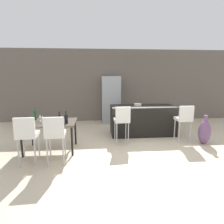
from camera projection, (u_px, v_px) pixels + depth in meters
ground_plane at (136, 145)px, 5.16m from camera, size 10.00×10.00×0.00m
back_wall at (122, 86)px, 7.88m from camera, size 10.00×0.12×2.90m
kitchen_island at (142, 120)px, 6.07m from camera, size 2.01×0.87×0.92m
bar_chair_left at (122, 119)px, 5.16m from camera, size 0.42×0.42×1.05m
bar_chair_middle at (184, 118)px, 5.31m from camera, size 0.40×0.40×1.05m
dining_table at (50, 125)px, 4.69m from camera, size 1.26×0.87×0.74m
dining_chair_near at (27, 133)px, 3.88m from camera, size 0.42×0.42×1.05m
dining_chair_far at (55, 133)px, 3.93m from camera, size 0.42×0.42×1.05m
wine_bottle_corner at (35, 115)px, 4.85m from camera, size 0.07×0.07×0.32m
wine_bottle_near at (66, 119)px, 4.50m from camera, size 0.08×0.08×0.30m
wine_bottle_left at (60, 120)px, 4.35m from camera, size 0.07×0.07×0.31m
wine_glass_middle at (43, 117)px, 4.59m from camera, size 0.07×0.07×0.17m
wine_glass_right at (40, 116)px, 4.73m from camera, size 0.07×0.07×0.17m
wine_glass_far at (31, 119)px, 4.48m from camera, size 0.07×0.07×0.17m
refrigerator at (111, 100)px, 7.51m from camera, size 0.72×0.68×1.84m
fruit_bowl at (138, 105)px, 6.02m from camera, size 0.23×0.23×0.07m
floor_vase at (204, 132)px, 5.20m from camera, size 0.32×0.32×0.81m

